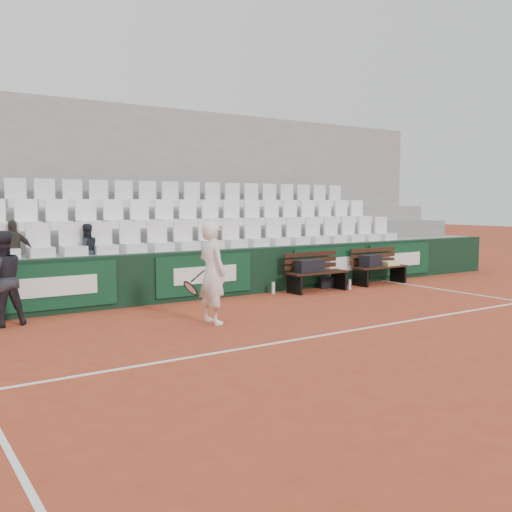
{
  "coord_description": "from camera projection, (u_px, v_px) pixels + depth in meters",
  "views": [
    {
      "loc": [
        -5.78,
        -6.47,
        1.98
      ],
      "look_at": [
        0.11,
        2.4,
        1.0
      ],
      "focal_mm": 40.0,
      "sensor_mm": 36.0,
      "label": 1
    }
  ],
  "objects": [
    {
      "name": "grandstand_rear_wall",
      "position": [
        149.0,
        195.0,
        14.46
      ],
      "size": [
        18.0,
        0.3,
        4.4
      ],
      "primitive_type": "cube",
      "color": "gray",
      "rests_on": "ground"
    },
    {
      "name": "water_bottle_far",
      "position": [
        350.0,
        284.0,
        13.17
      ],
      "size": [
        0.06,
        0.06,
        0.23
      ],
      "primitive_type": "cylinder",
      "color": "silver",
      "rests_on": "ground"
    },
    {
      "name": "grandstand_tier_back",
      "position": [
        160.0,
        245.0,
        14.06
      ],
      "size": [
        18.0,
        0.95,
        1.9
      ],
      "primitive_type": "cube",
      "color": "gray",
      "rests_on": "ground"
    },
    {
      "name": "water_bottle_near",
      "position": [
        273.0,
        288.0,
        12.5
      ],
      "size": [
        0.07,
        0.07,
        0.27
      ],
      "primitive_type": "cylinder",
      "color": "silver",
      "rests_on": "ground"
    },
    {
      "name": "towel",
      "position": [
        390.0,
        263.0,
        14.13
      ],
      "size": [
        0.41,
        0.32,
        0.11
      ],
      "primitive_type": "cube",
      "rotation": [
        0.0,
        0.0,
        -0.11
      ],
      "color": "beige",
      "rests_on": "bench_right"
    },
    {
      "name": "ground",
      "position": [
        337.0,
        333.0,
        8.73
      ],
      "size": [
        80.0,
        80.0,
        0.0
      ],
      "primitive_type": "plane",
      "color": "#A13D24",
      "rests_on": "ground"
    },
    {
      "name": "seat_row_mid",
      "position": [
        180.0,
        213.0,
        13.05
      ],
      "size": [
        11.9,
        0.44,
        0.63
      ],
      "primitive_type": "cube",
      "color": "white",
      "rests_on": "grandstand_tier_mid"
    },
    {
      "name": "seat_row_back",
      "position": [
        162.0,
        194.0,
        13.8
      ],
      "size": [
        11.9,
        0.44,
        0.63
      ],
      "primitive_type": "cube",
      "color": "silver",
      "rests_on": "grandstand_tier_back"
    },
    {
      "name": "sports_bag_right",
      "position": [
        371.0,
        261.0,
        13.84
      ],
      "size": [
        0.68,
        0.45,
        0.29
      ],
      "primitive_type": "cube",
      "rotation": [
        0.0,
        0.0,
        0.29
      ],
      "color": "black",
      "rests_on": "bench_right"
    },
    {
      "name": "court_sideline_left",
      "position": [
        16.0,
        465.0,
        4.32
      ],
      "size": [
        0.06,
        20.0,
        0.01
      ],
      "primitive_type": "cube",
      "color": "white",
      "rests_on": "ground"
    },
    {
      "name": "grandstand_tier_front",
      "position": [
        196.0,
        271.0,
        12.52
      ],
      "size": [
        18.0,
        0.95,
        1.0
      ],
      "primitive_type": "cube",
      "color": "gray",
      "rests_on": "ground"
    },
    {
      "name": "ball_kid",
      "position": [
        1.0,
        279.0,
        9.17
      ],
      "size": [
        0.83,
        0.69,
        1.55
      ],
      "primitive_type": "imported",
      "rotation": [
        0.0,
        0.0,
        3.29
      ],
      "color": "black",
      "rests_on": "ground"
    },
    {
      "name": "back_barrier",
      "position": [
        213.0,
        274.0,
        12.03
      ],
      "size": [
        18.0,
        0.34,
        1.0
      ],
      "color": "black",
      "rests_on": "ground"
    },
    {
      "name": "seat_row_front",
      "position": [
        199.0,
        235.0,
        12.3
      ],
      "size": [
        11.9,
        0.44,
        0.63
      ],
      "primitive_type": "cube",
      "color": "white",
      "rests_on": "grandstand_tier_front"
    },
    {
      "name": "bench_left",
      "position": [
        317.0,
        282.0,
        12.87
      ],
      "size": [
        1.5,
        0.56,
        0.45
      ],
      "primitive_type": "cube",
      "color": "black",
      "rests_on": "ground"
    },
    {
      "name": "spectator_b",
      "position": [
        13.0,
        227.0,
        10.25
      ],
      "size": [
        0.67,
        0.3,
        1.13
      ],
      "primitive_type": "imported",
      "rotation": [
        0.0,
        0.0,
        3.11
      ],
      "color": "#2F2B26",
      "rests_on": "grandstand_tier_front"
    },
    {
      "name": "sports_bag_left",
      "position": [
        310.0,
        266.0,
        12.73
      ],
      "size": [
        0.65,
        0.3,
        0.28
      ],
      "primitive_type": "cube",
      "rotation": [
        0.0,
        0.0,
        -0.04
      ],
      "color": "black",
      "rests_on": "bench_left"
    },
    {
      "name": "court_baseline",
      "position": [
        337.0,
        333.0,
        8.73
      ],
      "size": [
        18.0,
        0.06,
        0.01
      ],
      "primitive_type": "cube",
      "color": "white",
      "rests_on": "ground"
    },
    {
      "name": "bench_right",
      "position": [
        380.0,
        275.0,
        14.03
      ],
      "size": [
        1.5,
        0.56,
        0.45
      ],
      "primitive_type": "cube",
      "color": "#371B10",
      "rests_on": "ground"
    },
    {
      "name": "sports_bag_ground",
      "position": [
        327.0,
        282.0,
        13.43
      ],
      "size": [
        0.48,
        0.35,
        0.27
      ],
      "primitive_type": "cube",
      "rotation": [
        0.0,
        0.0,
        -0.22
      ],
      "color": "black",
      "rests_on": "ground"
    },
    {
      "name": "tennis_player",
      "position": [
        212.0,
        273.0,
        9.39
      ],
      "size": [
        0.73,
        0.65,
        1.68
      ],
      "color": "white",
      "rests_on": "ground"
    },
    {
      "name": "grandstand_tier_mid",
      "position": [
        177.0,
        258.0,
        13.29
      ],
      "size": [
        18.0,
        0.95,
        1.45
      ],
      "primitive_type": "cube",
      "color": "gray",
      "rests_on": "ground"
    },
    {
      "name": "spectator_c",
      "position": [
        86.0,
        227.0,
        10.98
      ],
      "size": [
        0.53,
        0.42,
        1.05
      ],
      "primitive_type": "imported",
      "rotation": [
        0.0,
        0.0,
        3.2
      ],
      "color": "black",
      "rests_on": "grandstand_tier_front"
    }
  ]
}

